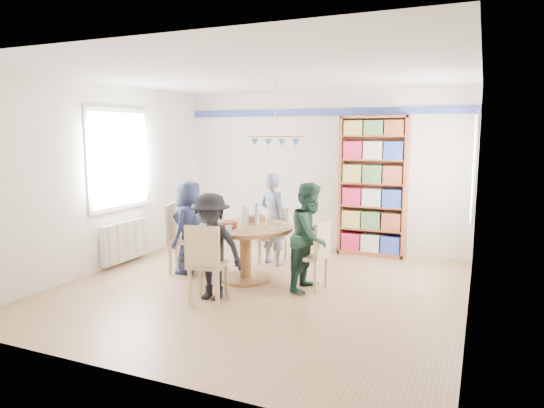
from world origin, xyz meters
The scene contains 14 objects.
ground centered at (0.00, 0.00, 0.00)m, with size 5.00×5.00×0.00m, color #A68358.
room_shell centered at (-0.26, 0.87, 1.65)m, with size 5.00×5.00×5.00m.
radiator centered at (-2.42, 0.30, 0.35)m, with size 0.12×1.00×0.60m.
dining_table centered at (-0.33, 0.26, 0.56)m, with size 1.30×1.30×0.75m.
chair_left centered at (-1.38, 0.23, 0.55)m, with size 0.57×0.57×1.00m.
chair_right centered at (0.66, 0.26, 0.49)m, with size 0.45×0.45×0.89m.
chair_far centered at (-0.34, 1.30, 0.47)m, with size 0.43×0.43×0.85m.
chair_near centered at (-0.35, -0.75, 0.52)m, with size 0.49×0.49×0.95m.
person_left centered at (-1.22, 0.26, 0.67)m, with size 0.65×0.42×1.33m, color #1B223D.
person_right centered at (0.60, 0.24, 0.69)m, with size 0.67×0.52×1.38m, color #1A3427.
person_far centered at (-0.30, 1.15, 0.70)m, with size 0.51×0.34×1.41m, color gray.
person_near centered at (-0.36, -0.61, 0.65)m, with size 0.83×0.48×1.29m, color black.
bookshelf centered at (0.95, 2.34, 1.12)m, with size 1.08×0.32×2.27m.
tableware centered at (-0.36, 0.29, 0.81)m, with size 1.12×1.12×0.29m.
Camera 1 is at (2.56, -5.50, 1.98)m, focal length 32.00 mm.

